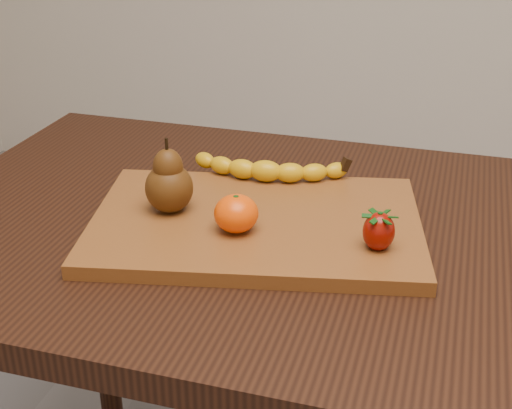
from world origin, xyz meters
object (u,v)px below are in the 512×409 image
(pear, at_px, (168,175))
(mandarin, at_px, (236,213))
(table, at_px, (257,279))
(cutting_board, at_px, (256,224))

(pear, height_order, mandarin, pear)
(mandarin, bearing_deg, pear, 163.25)
(pear, bearing_deg, mandarin, -16.75)
(table, relative_size, mandarin, 16.92)
(table, bearing_deg, cutting_board, -75.32)
(cutting_board, distance_m, pear, 0.14)
(cutting_board, bearing_deg, mandarin, -120.08)
(table, distance_m, pear, 0.21)
(cutting_board, xyz_separation_m, pear, (-0.12, -0.01, 0.06))
(table, xyz_separation_m, cutting_board, (0.01, -0.03, 0.11))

